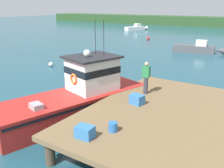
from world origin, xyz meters
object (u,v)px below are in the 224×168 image
moored_boat_far_right (197,48)px  mooring_buoy_channel_marker (51,64)px  deckhand_by_the_boat (146,77)px  mooring_buoy_spare_mooring (148,38)px  crate_stack_mid_dock (137,99)px  main_fishing_boat (83,96)px  bait_bucket (113,127)px  moored_boat_far_left (136,28)px  crate_single_by_cleat (85,132)px

moored_boat_far_right → mooring_buoy_channel_marker: 17.36m
deckhand_by_the_boat → mooring_buoy_spare_mooring: size_ratio=3.34×
crate_stack_mid_dock → mooring_buoy_channel_marker: 14.09m
main_fishing_boat → bait_bucket: bearing=-36.7°
deckhand_by_the_boat → main_fishing_boat: bearing=-150.5°
main_fishing_boat → crate_stack_mid_dock: 3.12m
main_fishing_boat → bait_bucket: 4.49m
bait_bucket → moored_boat_far_right: size_ratio=0.06×
deckhand_by_the_boat → mooring_buoy_channel_marker: (-12.12, 5.04, -1.85)m
bait_bucket → mooring_buoy_channel_marker: bait_bucket is taller
moored_boat_far_left → crate_stack_mid_dock: bearing=-62.0°
mooring_buoy_spare_mooring → crate_single_by_cleat: bearing=-68.1°
crate_stack_mid_dock → deckhand_by_the_boat: 1.65m
main_fishing_boat → mooring_buoy_channel_marker: size_ratio=24.13×
main_fishing_boat → deckhand_by_the_boat: (2.78, 1.58, 1.05)m
bait_bucket → mooring_buoy_spare_mooring: bait_bucket is taller
crate_stack_mid_dock → crate_single_by_cleat: (-0.05, -3.64, -0.01)m
mooring_buoy_channel_marker → crate_single_by_cleat: bearing=-39.4°
deckhand_by_the_boat → mooring_buoy_spare_mooring: deckhand_by_the_boat is taller
main_fishing_boat → crate_single_by_cleat: 4.69m
crate_stack_mid_dock → bait_bucket: (0.50, -2.75, -0.05)m
crate_single_by_cleat → moored_boat_far_left: bearing=116.0°
crate_single_by_cleat → moored_boat_far_right: bearing=96.9°
mooring_buoy_channel_marker → deckhand_by_the_boat: bearing=-22.6°
mooring_buoy_channel_marker → crate_stack_mid_dock: bearing=-27.7°
main_fishing_boat → crate_stack_mid_dock: main_fishing_boat is taller
crate_single_by_cleat → mooring_buoy_channel_marker: bearing=140.6°
main_fishing_boat → crate_single_by_cleat: (3.04, -3.56, 0.40)m
main_fishing_boat → crate_stack_mid_dock: (3.09, 0.08, 0.41)m
crate_single_by_cleat → moored_boat_far_right: crate_single_by_cleat is taller
moored_boat_far_right → main_fishing_boat: bearing=-90.2°
main_fishing_boat → mooring_buoy_channel_marker: 11.47m
moored_boat_far_right → crate_stack_mid_dock: bearing=-81.8°
crate_stack_mid_dock → mooring_buoy_channel_marker: crate_stack_mid_dock is taller
mooring_buoy_channel_marker → bait_bucket: bearing=-35.7°
bait_bucket → moored_boat_far_left: bait_bucket is taller
mooring_buoy_spare_mooring → mooring_buoy_channel_marker: size_ratio=1.19×
crate_single_by_cleat → bait_bucket: (0.55, 0.89, -0.04)m
crate_stack_mid_dock → moored_boat_far_left: bearing=118.0°
mooring_buoy_spare_mooring → bait_bucket: bearing=-66.7°
mooring_buoy_channel_marker → mooring_buoy_spare_mooring: bearing=91.4°
main_fishing_boat → deckhand_by_the_boat: main_fishing_boat is taller
moored_boat_far_right → mooring_buoy_channel_marker: bearing=-122.7°
crate_stack_mid_dock → moored_boat_far_left: size_ratio=0.11×
crate_stack_mid_dock → mooring_buoy_spare_mooring: bearing=114.4°
main_fishing_boat → moored_boat_far_left: (-19.02, 41.58, -0.51)m
deckhand_by_the_boat → mooring_buoy_spare_mooring: 29.91m
crate_single_by_cleat → mooring_buoy_spare_mooring: (-12.92, 32.17, -1.16)m
crate_single_by_cleat → moored_boat_far_left: crate_single_by_cleat is taller
crate_stack_mid_dock → deckhand_by_the_boat: size_ratio=0.37×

